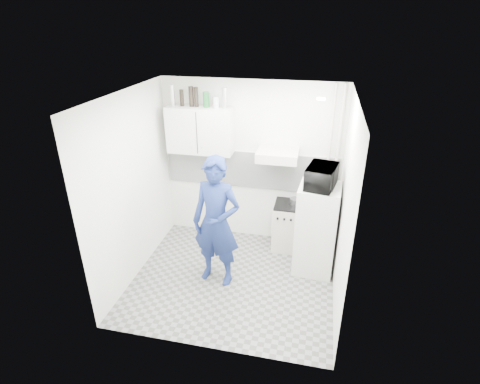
# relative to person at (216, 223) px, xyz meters

# --- Properties ---
(floor) EXTENTS (2.80, 2.80, 0.00)m
(floor) POSITION_rel_person_xyz_m (0.22, 0.02, -0.92)
(floor) COLOR slate
(floor) RESTS_ON ground
(ceiling) EXTENTS (2.80, 2.80, 0.00)m
(ceiling) POSITION_rel_person_xyz_m (0.22, 0.02, 1.68)
(ceiling) COLOR white
(ceiling) RESTS_ON wall_back
(wall_back) EXTENTS (2.80, 0.00, 2.80)m
(wall_back) POSITION_rel_person_xyz_m (0.22, 1.27, 0.38)
(wall_back) COLOR silver
(wall_back) RESTS_ON floor
(wall_left) EXTENTS (0.00, 2.60, 2.60)m
(wall_left) POSITION_rel_person_xyz_m (-1.18, 0.02, 0.38)
(wall_left) COLOR silver
(wall_left) RESTS_ON floor
(wall_right) EXTENTS (0.00, 2.60, 2.60)m
(wall_right) POSITION_rel_person_xyz_m (1.62, 0.02, 0.38)
(wall_right) COLOR silver
(wall_right) RESTS_ON floor
(person) EXTENTS (0.73, 0.54, 1.85)m
(person) POSITION_rel_person_xyz_m (0.00, 0.00, 0.00)
(person) COLOR navy
(person) RESTS_ON floor
(stove) EXTENTS (0.47, 0.47, 0.75)m
(stove) POSITION_rel_person_xyz_m (0.89, 1.02, -0.55)
(stove) COLOR beige
(stove) RESTS_ON floor
(fridge) EXTENTS (0.59, 0.59, 1.34)m
(fridge) POSITION_rel_person_xyz_m (1.32, 0.54, -0.25)
(fridge) COLOR beige
(fridge) RESTS_ON floor
(stove_top) EXTENTS (0.45, 0.45, 0.03)m
(stove_top) POSITION_rel_person_xyz_m (0.89, 1.02, -0.15)
(stove_top) COLOR black
(stove_top) RESTS_ON stove
(saucepan) EXTENTS (0.16, 0.16, 0.09)m
(saucepan) POSITION_rel_person_xyz_m (0.96, 1.06, -0.10)
(saucepan) COLOR silver
(saucepan) RESTS_ON stove_top
(microwave) EXTENTS (0.59, 0.45, 0.30)m
(microwave) POSITION_rel_person_xyz_m (1.32, 0.54, 0.57)
(microwave) COLOR black
(microwave) RESTS_ON fridge
(bottle_a) EXTENTS (0.07, 0.07, 0.30)m
(bottle_a) POSITION_rel_person_xyz_m (-0.94, 1.10, 1.43)
(bottle_a) COLOR silver
(bottle_a) RESTS_ON upper_cabinet
(bottle_b) EXTENTS (0.06, 0.06, 0.24)m
(bottle_b) POSITION_rel_person_xyz_m (-0.80, 1.10, 1.40)
(bottle_b) COLOR black
(bottle_b) RESTS_ON upper_cabinet
(bottle_c) EXTENTS (0.07, 0.07, 0.29)m
(bottle_c) POSITION_rel_person_xyz_m (-0.65, 1.10, 1.42)
(bottle_c) COLOR black
(bottle_c) RESTS_ON upper_cabinet
(bottle_d) EXTENTS (0.06, 0.06, 0.28)m
(bottle_d) POSITION_rel_person_xyz_m (-0.58, 1.10, 1.42)
(bottle_d) COLOR black
(bottle_d) RESTS_ON upper_cabinet
(canister_a) EXTENTS (0.09, 0.09, 0.22)m
(canister_a) POSITION_rel_person_xyz_m (-0.42, 1.10, 1.39)
(canister_a) COLOR #144C1E
(canister_a) RESTS_ON upper_cabinet
(canister_b) EXTENTS (0.09, 0.09, 0.16)m
(canister_b) POSITION_rel_person_xyz_m (-0.27, 1.10, 1.36)
(canister_b) COLOR #B2B7BC
(canister_b) RESTS_ON upper_cabinet
(bottle_e) EXTENTS (0.07, 0.07, 0.30)m
(bottle_e) POSITION_rel_person_xyz_m (-0.15, 1.10, 1.43)
(bottle_e) COLOR silver
(bottle_e) RESTS_ON upper_cabinet
(upper_cabinet) EXTENTS (1.00, 0.35, 0.70)m
(upper_cabinet) POSITION_rel_person_xyz_m (-0.53, 1.10, 0.93)
(upper_cabinet) COLOR beige
(upper_cabinet) RESTS_ON wall_back
(range_hood) EXTENTS (0.60, 0.50, 0.14)m
(range_hood) POSITION_rel_person_xyz_m (0.67, 1.02, 0.65)
(range_hood) COLOR beige
(range_hood) RESTS_ON wall_back
(backsplash) EXTENTS (2.74, 0.03, 0.60)m
(backsplash) POSITION_rel_person_xyz_m (0.22, 1.26, 0.28)
(backsplash) COLOR white
(backsplash) RESTS_ON wall_back
(pipe_a) EXTENTS (0.05, 0.05, 2.60)m
(pipe_a) POSITION_rel_person_xyz_m (1.52, 1.19, 0.38)
(pipe_a) COLOR beige
(pipe_a) RESTS_ON floor
(pipe_b) EXTENTS (0.04, 0.04, 2.60)m
(pipe_b) POSITION_rel_person_xyz_m (1.40, 1.19, 0.38)
(pipe_b) COLOR beige
(pipe_b) RESTS_ON floor
(ceiling_spot_fixture) EXTENTS (0.10, 0.10, 0.02)m
(ceiling_spot_fixture) POSITION_rel_person_xyz_m (1.22, 0.22, 1.65)
(ceiling_spot_fixture) COLOR white
(ceiling_spot_fixture) RESTS_ON ceiling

